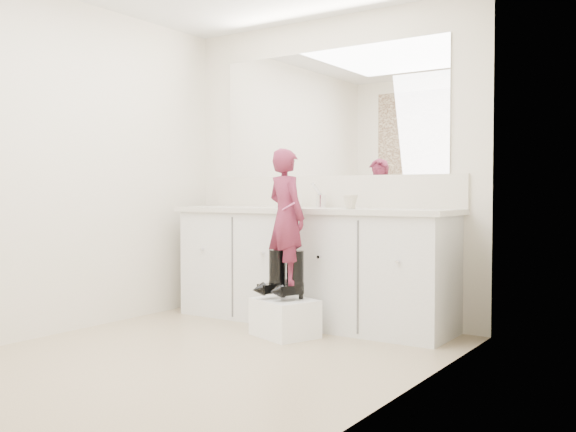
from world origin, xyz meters
The scene contains 16 objects.
floor centered at (0.00, 0.00, 0.00)m, with size 3.00×3.00×0.00m, color #947F61.
wall_back centered at (0.00, 1.50, 1.20)m, with size 2.60×2.60×0.00m, color beige.
wall_left centered at (-1.30, 0.00, 1.20)m, with size 3.00×3.00×0.00m, color beige.
wall_right centered at (1.30, 0.00, 1.20)m, with size 3.00×3.00×0.00m, color beige.
vanity_cabinet centered at (0.00, 1.23, 0.42)m, with size 2.20×0.55×0.85m, color silver.
countertop centered at (0.00, 1.21, 0.87)m, with size 2.28×0.58×0.04m, color beige.
backsplash centered at (0.00, 1.49, 1.02)m, with size 2.28×0.03×0.25m, color beige.
mirror centered at (0.00, 1.49, 1.64)m, with size 2.00×0.02×1.00m, color white.
faucet centered at (0.00, 1.38, 0.94)m, with size 0.08×0.08×0.10m, color silver.
cup centered at (0.37, 1.17, 0.94)m, with size 0.11×0.11×0.10m, color #C2B79B.
soap_bottle centered at (-0.20, 1.30, 0.98)m, with size 0.08×0.08×0.18m, color white.
step_stool centered at (0.09, 0.73, 0.13)m, with size 0.41×0.34×0.26m, color white.
boot_left centered at (0.02, 0.75, 0.43)m, with size 0.13×0.23×0.34m, color black, non-canonical shape.
boot_right centered at (0.17, 0.75, 0.43)m, with size 0.13×0.23×0.34m, color black, non-canonical shape.
toddler centered at (0.09, 0.75, 0.84)m, with size 0.35×0.23×0.95m, color #9B2F5A.
toothbrush centered at (0.16, 0.67, 0.91)m, with size 0.01×0.01×0.14m, color #DF569C.
Camera 1 is at (2.59, -2.95, 1.00)m, focal length 40.00 mm.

